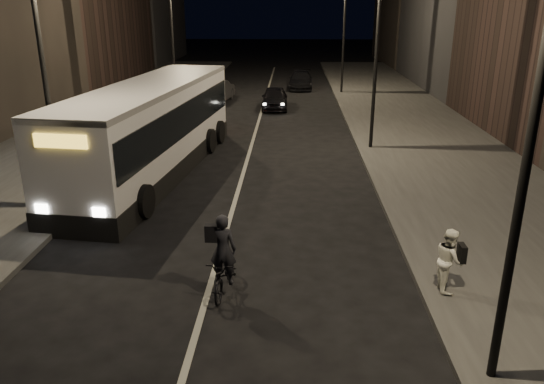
# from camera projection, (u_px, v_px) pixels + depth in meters

# --- Properties ---
(ground) EXTENTS (180.00, 180.00, 0.00)m
(ground) POSITION_uv_depth(u_px,v_px,m) (214.00, 271.00, 13.60)
(ground) COLOR black
(ground) RESTS_ON ground
(sidewalk_right) EXTENTS (7.00, 70.00, 0.16)m
(sidewalk_right) POSITION_uv_depth(u_px,v_px,m) (423.00, 139.00, 26.42)
(sidewalk_right) COLOR #363634
(sidewalk_right) RESTS_ON ground
(sidewalk_left) EXTENTS (7.00, 70.00, 0.16)m
(sidewalk_left) POSITION_uv_depth(u_px,v_px,m) (88.00, 135.00, 27.04)
(sidewalk_left) COLOR #363634
(sidewalk_left) RESTS_ON ground
(streetlight_right_near) EXTENTS (1.20, 0.44, 8.12)m
(streetlight_right_near) POSITION_uv_depth(u_px,v_px,m) (522.00, 84.00, 7.83)
(streetlight_right_near) COLOR black
(streetlight_right_near) RESTS_ON sidewalk_right
(streetlight_right_mid) EXTENTS (1.20, 0.44, 8.12)m
(streetlight_right_mid) POSITION_uv_depth(u_px,v_px,m) (372.00, 30.00, 22.87)
(streetlight_right_mid) COLOR black
(streetlight_right_mid) RESTS_ON sidewalk_right
(streetlight_right_far) EXTENTS (1.20, 0.44, 8.12)m
(streetlight_right_far) POSITION_uv_depth(u_px,v_px,m) (341.00, 19.00, 37.92)
(streetlight_right_far) COLOR black
(streetlight_right_far) RESTS_ON sidewalk_right
(streetlight_left_near) EXTENTS (1.20, 0.44, 8.12)m
(streetlight_left_near) POSITION_uv_depth(u_px,v_px,m) (48.00, 43.00, 15.74)
(streetlight_left_near) COLOR black
(streetlight_left_near) RESTS_ON sidewalk_left
(streetlight_left_far) EXTENTS (1.20, 0.44, 8.12)m
(streetlight_left_far) POSITION_uv_depth(u_px,v_px,m) (176.00, 22.00, 32.67)
(streetlight_left_far) COLOR black
(streetlight_left_far) RESTS_ON sidewalk_left
(city_bus) EXTENTS (4.28, 13.36, 3.54)m
(city_bus) POSITION_uv_depth(u_px,v_px,m) (152.00, 126.00, 20.81)
(city_bus) COLOR white
(city_bus) RESTS_ON ground
(cyclist_on_bicycle) EXTENTS (0.81, 1.85, 2.07)m
(cyclist_on_bicycle) POSITION_uv_depth(u_px,v_px,m) (224.00, 267.00, 12.35)
(cyclist_on_bicycle) COLOR black
(cyclist_on_bicycle) RESTS_ON ground
(pedestrian_woman) EXTENTS (0.59, 0.75, 1.52)m
(pedestrian_woman) POSITION_uv_depth(u_px,v_px,m) (449.00, 260.00, 12.18)
(pedestrian_woman) COLOR white
(pedestrian_woman) RESTS_ON sidewalk_right
(car_near) EXTENTS (1.67, 4.04, 1.37)m
(car_near) POSITION_uv_depth(u_px,v_px,m) (275.00, 98.00, 34.04)
(car_near) COLOR black
(car_near) RESTS_ON ground
(car_mid) EXTENTS (2.10, 4.78, 1.53)m
(car_mid) POSITION_uv_depth(u_px,v_px,m) (216.00, 91.00, 36.25)
(car_mid) COLOR #323134
(car_mid) RESTS_ON ground
(car_far) EXTENTS (1.98, 4.55, 1.30)m
(car_far) POSITION_uv_depth(u_px,v_px,m) (301.00, 80.00, 42.00)
(car_far) COLOR black
(car_far) RESTS_ON ground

